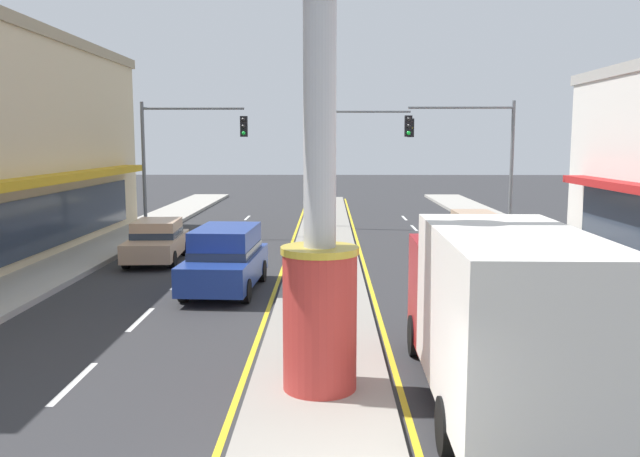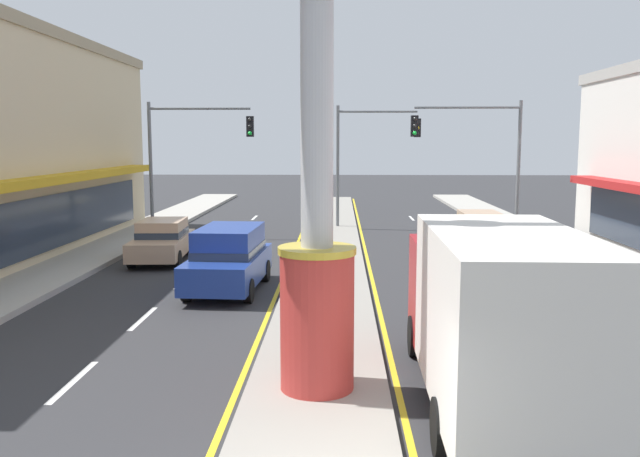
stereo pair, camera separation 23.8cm
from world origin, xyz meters
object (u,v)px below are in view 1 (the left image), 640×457
Objects in this scene: box_truck_far_right_lane at (496,311)px; sedan_mid_left_lane at (157,240)px; district_sign at (320,146)px; suv_near_left_lane at (226,258)px; traffic_light_median_far at (361,146)px; sedan_near_right_lane at (473,229)px; traffic_light_left_side at (182,145)px; traffic_light_right_side at (473,146)px.

box_truck_far_right_lane reaches higher than sedan_mid_left_lane.
district_sign is 1.83× the size of suv_near_left_lane.
traffic_light_median_far is 23.01m from box_truck_far_right_lane.
traffic_light_left_side is at bearing 168.69° from sedan_near_right_lane.
traffic_light_left_side is 1.00× the size of traffic_light_median_far.
sedan_mid_left_lane is at bearing -164.95° from sedan_near_right_lane.
district_sign is at bearing -70.38° from suv_near_left_lane.
district_sign is 17.83m from sedan_near_right_lane.
sedan_mid_left_lane is at bearing 123.86° from box_truck_far_right_lane.
traffic_light_right_side is 0.89× the size of box_truck_far_right_lane.
traffic_light_left_side is 11.73m from suv_near_left_lane.
traffic_light_left_side is 13.43m from sedan_near_right_lane.
traffic_light_left_side reaches higher than sedan_near_right_lane.
suv_near_left_lane is (-9.13, -8.14, 0.20)m from sedan_near_right_lane.
traffic_light_left_side is at bearing 109.03° from district_sign.
district_sign is 9.32m from suv_near_left_lane.
traffic_light_right_side is at bearing 79.14° from box_truck_far_right_lane.
sedan_mid_left_lane is (-3.31, 4.80, -0.20)m from suv_near_left_lane.
sedan_near_right_lane is at bearing 69.14° from district_sign.
traffic_light_right_side reaches higher than suv_near_left_lane.
traffic_light_median_far is at bearing 85.40° from district_sign.
sedan_mid_left_lane is (-12.73, -5.24, -3.46)m from traffic_light_right_side.
sedan_near_right_lane is (4.43, -5.92, -3.41)m from traffic_light_median_far.
box_truck_far_right_lane reaches higher than sedan_near_right_lane.
traffic_light_left_side is 1.00× the size of traffic_light_right_side.
suv_near_left_lane is 5.83m from sedan_mid_left_lane.
sedan_near_right_lane is 12.88m from sedan_mid_left_lane.
traffic_light_median_far is at bearing 49.15° from sedan_mid_left_lane.
traffic_light_right_side is (6.50, 18.21, -0.13)m from district_sign.
traffic_light_right_side is at bearing 46.81° from suv_near_left_lane.
box_truck_far_right_lane is at bearing -64.24° from traffic_light_left_side.
traffic_light_median_far reaches higher than box_truck_far_right_lane.
sedan_mid_left_lane is at bearing -130.85° from traffic_light_median_far.
traffic_light_left_side is 1.41× the size of sedan_mid_left_lane.
traffic_light_right_side is 1.00× the size of traffic_light_median_far.
suv_near_left_lane is at bearing -138.29° from sedan_near_right_lane.
district_sign is 1.38× the size of traffic_light_right_side.
traffic_light_median_far is at bearing 22.15° from traffic_light_left_side.
district_sign is 1.95× the size of sedan_mid_left_lane.
traffic_light_left_side is 21.77m from box_truck_far_right_lane.
traffic_light_right_side is at bearing 70.35° from district_sign.
district_sign reaches higher than sedan_near_right_lane.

